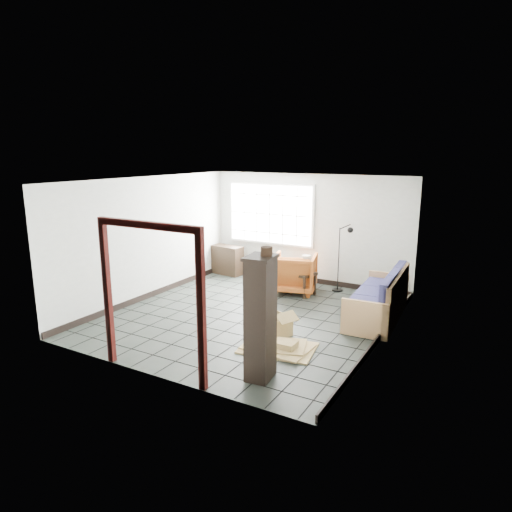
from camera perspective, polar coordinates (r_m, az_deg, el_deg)
The scene contains 15 objects.
ground at distance 8.89m, azimuth -0.72°, elevation -7.50°, with size 5.50×5.50×0.00m, color black.
room_shell at distance 8.47m, azimuth -0.65°, elevation 3.27°, with size 5.02×5.52×2.61m.
window_panel at distance 11.27m, azimuth 1.81°, elevation 5.28°, with size 2.32×0.08×1.52m.
doorway_trim at distance 6.39m, azimuth -13.08°, elevation -3.05°, with size 1.80×0.08×2.20m.
futon_sofa at distance 8.96m, azimuth 15.36°, elevation -5.48°, with size 0.93×2.18×0.95m.
armchair at distance 10.28m, azimuth 4.86°, elevation -1.90°, with size 0.93×0.87×0.96m, color #8E4114.
side_table at distance 10.07m, azimuth 5.90°, elevation -2.58°, with size 0.56×0.56×0.51m.
table_lamp at distance 9.91m, azimuth 6.28°, elevation -0.62°, with size 0.31×0.31×0.40m.
projector at distance 10.12m, azimuth 5.83°, elevation -1.71°, with size 0.29×0.24×0.09m.
floor_lamp at distance 10.36m, azimuth 10.91°, elevation 0.02°, with size 0.48×0.31×1.55m.
console_shelf at distance 11.82m, azimuth -3.85°, elevation -0.45°, with size 0.99×0.48×0.74m.
tall_shelf at distance 6.27m, azimuth 0.56°, elevation -7.70°, with size 0.42×0.52×1.76m.
pot at distance 6.02m, azimuth 1.33°, elevation 0.59°, with size 0.21×0.21×0.12m.
open_box at distance 8.00m, azimuth 2.35°, elevation -8.58°, with size 0.91×0.67×0.47m.
cardboard_pile at distance 7.47m, azimuth 2.88°, elevation -11.23°, with size 1.28×1.00×0.17m.
Camera 1 is at (4.21, -7.19, 3.10)m, focal length 32.00 mm.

